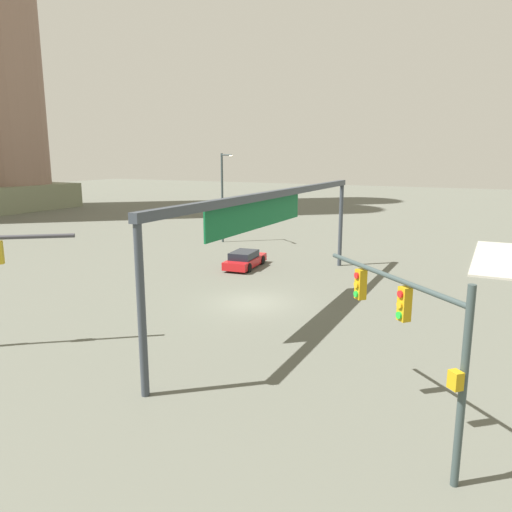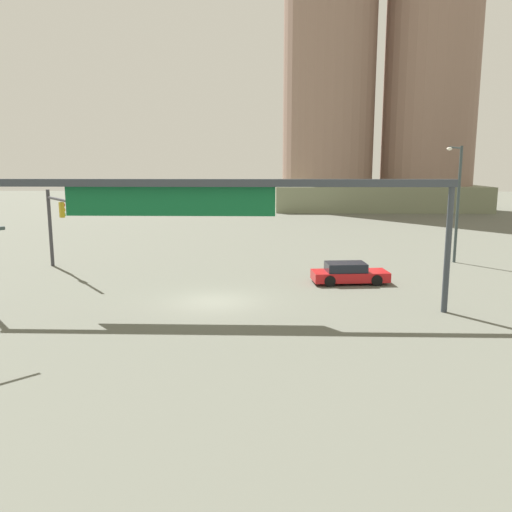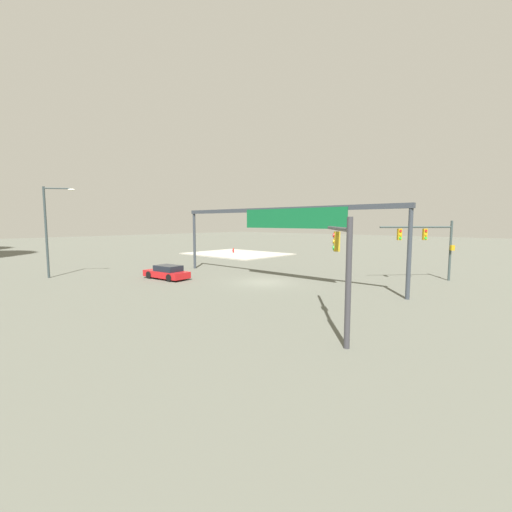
{
  "view_description": "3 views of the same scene",
  "coord_description": "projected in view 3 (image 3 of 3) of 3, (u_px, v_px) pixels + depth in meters",
  "views": [
    {
      "loc": [
        -22.87,
        -11.54,
        7.92
      ],
      "look_at": [
        -1.52,
        -0.9,
        2.98
      ],
      "focal_mm": 34.37,
      "sensor_mm": 36.0,
      "label": 1
    },
    {
      "loc": [
        2.86,
        -25.29,
        6.88
      ],
      "look_at": [
        2.14,
        -1.58,
        2.64
      ],
      "focal_mm": 36.51,
      "sensor_mm": 36.0,
      "label": 2
    },
    {
      "loc": [
        -18.0,
        21.02,
        4.96
      ],
      "look_at": [
        1.38,
        -0.61,
        2.04
      ],
      "focal_mm": 23.76,
      "sensor_mm": 36.0,
      "label": 3
    }
  ],
  "objects": [
    {
      "name": "ground_plane",
      "position": [
        263.0,
        282.0,
        28.03
      ],
      "size": [
        210.52,
        210.52,
        0.0
      ],
      "primitive_type": "plane",
      "color": "#5A5C51"
    },
    {
      "name": "sidewalk_corner",
      "position": [
        237.0,
        254.0,
        52.05
      ],
      "size": [
        14.31,
        11.16,
        0.15
      ],
      "primitive_type": "cube",
      "color": "#AFAC9D",
      "rests_on": "ground"
    },
    {
      "name": "traffic_signal_near_corner",
      "position": [
        342.0,
        256.0,
        14.54
      ],
      "size": [
        3.88,
        5.09,
        5.16
      ],
      "rotation": [
        0.0,
        0.0,
        -0.93
      ],
      "color": "#37363C",
      "rests_on": "ground"
    },
    {
      "name": "traffic_signal_opposite_side",
      "position": [
        430.0,
        239.0,
        28.31
      ],
      "size": [
        4.7,
        4.68,
        5.08
      ],
      "rotation": [
        0.0,
        0.0,
        0.81
      ],
      "color": "#344242",
      "rests_on": "ground"
    },
    {
      "name": "streetlamp_curved_arm",
      "position": [
        49.0,
        225.0,
        29.81
      ],
      "size": [
        1.8,
        2.19,
        8.05
      ],
      "rotation": [
        0.0,
        0.0,
        -2.24
      ],
      "color": "#323E40",
      "rests_on": "ground"
    },
    {
      "name": "overhead_sign_gantry",
      "position": [
        279.0,
        219.0,
        28.23
      ],
      "size": [
        22.33,
        0.43,
        6.17
      ],
      "color": "#343A43",
      "rests_on": "ground"
    },
    {
      "name": "sedan_car_approaching",
      "position": [
        167.0,
        272.0,
        29.58
      ],
      "size": [
        4.5,
        2.15,
        1.21
      ],
      "rotation": [
        0.0,
        0.0,
        0.1
      ],
      "color": "red",
      "rests_on": "ground"
    },
    {
      "name": "fire_hydrant_on_curb",
      "position": [
        233.0,
        251.0,
        53.21
      ],
      "size": [
        0.33,
        0.22,
        0.71
      ],
      "color": "red",
      "rests_on": "sidewalk_corner"
    }
  ]
}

